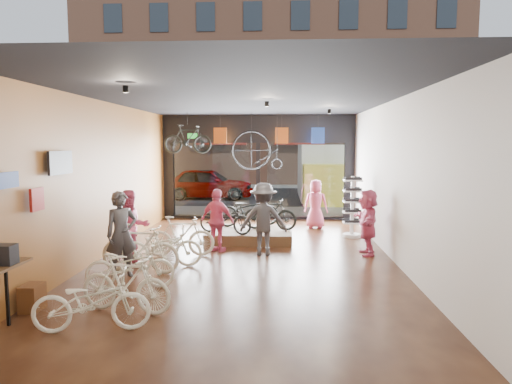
# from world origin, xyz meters

# --- Properties ---
(ground_plane) EXTENTS (7.00, 12.00, 0.04)m
(ground_plane) POSITION_xyz_m (0.00, 0.00, -0.02)
(ground_plane) COLOR black
(ground_plane) RESTS_ON ground
(ceiling) EXTENTS (7.00, 12.00, 0.04)m
(ceiling) POSITION_xyz_m (0.00, 0.00, 3.82)
(ceiling) COLOR black
(ceiling) RESTS_ON ground
(wall_left) EXTENTS (0.04, 12.00, 3.80)m
(wall_left) POSITION_xyz_m (-3.52, 0.00, 1.90)
(wall_left) COLOR brown
(wall_left) RESTS_ON ground
(wall_right) EXTENTS (0.04, 12.00, 3.80)m
(wall_right) POSITION_xyz_m (3.52, 0.00, 1.90)
(wall_right) COLOR beige
(wall_right) RESTS_ON ground
(wall_back) EXTENTS (7.00, 0.04, 3.80)m
(wall_back) POSITION_xyz_m (0.00, -6.02, 1.90)
(wall_back) COLOR beige
(wall_back) RESTS_ON ground
(storefront) EXTENTS (7.00, 0.26, 3.80)m
(storefront) POSITION_xyz_m (0.00, 6.00, 1.90)
(storefront) COLOR black
(storefront) RESTS_ON ground
(exit_sign) EXTENTS (0.35, 0.06, 0.18)m
(exit_sign) POSITION_xyz_m (-2.40, 5.88, 3.05)
(exit_sign) COLOR #198C26
(exit_sign) RESTS_ON storefront
(street_road) EXTENTS (30.00, 18.00, 0.02)m
(street_road) POSITION_xyz_m (0.00, 15.00, -0.01)
(street_road) COLOR black
(street_road) RESTS_ON ground
(sidewalk_near) EXTENTS (30.00, 2.40, 0.12)m
(sidewalk_near) POSITION_xyz_m (0.00, 7.20, 0.06)
(sidewalk_near) COLOR slate
(sidewalk_near) RESTS_ON ground
(sidewalk_far) EXTENTS (30.00, 2.00, 0.12)m
(sidewalk_far) POSITION_xyz_m (0.00, 19.00, 0.06)
(sidewalk_far) COLOR slate
(sidewalk_far) RESTS_ON ground
(opposite_building) EXTENTS (26.00, 5.00, 14.00)m
(opposite_building) POSITION_xyz_m (0.00, 21.50, 7.00)
(opposite_building) COLOR brown
(opposite_building) RESTS_ON ground
(street_car) EXTENTS (4.60, 1.85, 1.57)m
(street_car) POSITION_xyz_m (-2.88, 12.00, 0.78)
(street_car) COLOR gray
(street_car) RESTS_ON street_road
(box_truck) EXTENTS (2.31, 6.92, 2.73)m
(box_truck) POSITION_xyz_m (2.91, 11.00, 1.36)
(box_truck) COLOR silver
(box_truck) RESTS_ON street_road
(floor_bike_0) EXTENTS (1.78, 0.89, 0.90)m
(floor_bike_0) POSITION_xyz_m (-1.93, -4.38, 0.45)
(floor_bike_0) COLOR white
(floor_bike_0) RESTS_ON ground_plane
(floor_bike_1) EXTENTS (1.68, 0.80, 0.98)m
(floor_bike_1) POSITION_xyz_m (-1.69, -3.61, 0.49)
(floor_bike_1) COLOR white
(floor_bike_1) RESTS_ON ground_plane
(floor_bike_2) EXTENTS (1.75, 0.85, 0.88)m
(floor_bike_2) POSITION_xyz_m (-2.03, -2.36, 0.44)
(floor_bike_2) COLOR white
(floor_bike_2) RESTS_ON ground_plane
(floor_bike_3) EXTENTS (1.83, 0.75, 1.07)m
(floor_bike_3) POSITION_xyz_m (-2.17, -1.30, 0.53)
(floor_bike_3) COLOR white
(floor_bike_3) RESTS_ON ground_plane
(floor_bike_4) EXTENTS (1.86, 0.92, 0.93)m
(floor_bike_4) POSITION_xyz_m (-1.82, -0.82, 0.47)
(floor_bike_4) COLOR white
(floor_bike_4) RESTS_ON ground_plane
(floor_bike_5) EXTENTS (1.72, 0.67, 1.01)m
(floor_bike_5) POSITION_xyz_m (-1.63, 0.17, 0.50)
(floor_bike_5) COLOR white
(floor_bike_5) RESTS_ON ground_plane
(display_platform) EXTENTS (2.40, 1.80, 0.30)m
(display_platform) POSITION_xyz_m (-0.05, 2.16, 0.15)
(display_platform) COLOR #463419
(display_platform) RESTS_ON ground_plane
(display_bike_left) EXTENTS (1.68, 1.08, 0.83)m
(display_bike_left) POSITION_xyz_m (-0.69, 1.61, 0.72)
(display_bike_left) COLOR black
(display_bike_left) RESTS_ON display_platform
(display_bike_mid) EXTENTS (1.61, 0.74, 0.93)m
(display_bike_mid) POSITION_xyz_m (0.52, 2.20, 0.77)
(display_bike_mid) COLOR black
(display_bike_mid) RESTS_ON display_platform
(display_bike_right) EXTENTS (1.95, 1.03, 0.97)m
(display_bike_right) POSITION_xyz_m (-0.14, 2.77, 0.79)
(display_bike_right) COLOR black
(display_bike_right) RESTS_ON display_platform
(customer_0) EXTENTS (0.78, 0.73, 1.79)m
(customer_0) POSITION_xyz_m (-2.45, -1.60, 0.90)
(customer_0) COLOR #3F3F44
(customer_0) RESTS_ON ground_plane
(customer_1) EXTENTS (1.05, 0.99, 1.73)m
(customer_1) POSITION_xyz_m (-2.55, -0.68, 0.86)
(customer_1) COLOR #CC4C72
(customer_1) RESTS_ON ground_plane
(customer_2) EXTENTS (1.03, 0.76, 1.62)m
(customer_2) POSITION_xyz_m (-0.78, 0.71, 0.81)
(customer_2) COLOR #CC4C72
(customer_2) RESTS_ON ground_plane
(customer_3) EXTENTS (1.17, 0.68, 1.80)m
(customer_3) POSITION_xyz_m (0.41, 0.45, 0.90)
(customer_3) COLOR #3F3F44
(customer_3) RESTS_ON ground_plane
(customer_4) EXTENTS (0.88, 0.67, 1.61)m
(customer_4) POSITION_xyz_m (1.98, 4.15, 0.80)
(customer_4) COLOR #CC4C72
(customer_4) RESTS_ON ground_plane
(customer_5) EXTENTS (0.50, 1.53, 1.64)m
(customer_5) POSITION_xyz_m (3.00, 0.61, 0.82)
(customer_5) COLOR #CC4C72
(customer_5) RESTS_ON ground_plane
(sunglasses_rack) EXTENTS (0.65, 0.59, 1.82)m
(sunglasses_rack) POSITION_xyz_m (2.95, 2.78, 0.91)
(sunglasses_rack) COLOR white
(sunglasses_rack) RESTS_ON ground_plane
(wall_merch) EXTENTS (0.40, 2.40, 2.60)m
(wall_merch) POSITION_xyz_m (-3.38, -3.50, 1.30)
(wall_merch) COLOR navy
(wall_merch) RESTS_ON wall_left
(penny_farthing) EXTENTS (1.63, 0.06, 1.30)m
(penny_farthing) POSITION_xyz_m (0.11, 4.63, 2.50)
(penny_farthing) COLOR black
(penny_farthing) RESTS_ON ceiling
(hung_bike) EXTENTS (1.59, 0.49, 0.95)m
(hung_bike) POSITION_xyz_m (-2.24, 4.20, 2.93)
(hung_bike) COLOR black
(hung_bike) RESTS_ON ceiling
(jersey_left) EXTENTS (0.45, 0.03, 0.55)m
(jersey_left) POSITION_xyz_m (-1.29, 5.20, 3.05)
(jersey_left) COLOR #CC5919
(jersey_left) RESTS_ON ceiling
(jersey_mid) EXTENTS (0.45, 0.03, 0.55)m
(jersey_mid) POSITION_xyz_m (0.86, 5.20, 3.05)
(jersey_mid) COLOR #CC5919
(jersey_mid) RESTS_ON ceiling
(jersey_right) EXTENTS (0.45, 0.03, 0.55)m
(jersey_right) POSITION_xyz_m (2.10, 5.20, 3.05)
(jersey_right) COLOR #1E3F99
(jersey_right) RESTS_ON ceiling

